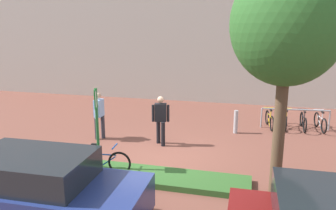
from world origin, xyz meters
TOP-DOWN VIEW (x-y plane):
  - ground_plane at (0.00, 0.00)m, footprint 60.00×60.00m
  - building_facade at (0.00, 8.74)m, footprint 28.00×1.20m
  - planter_strip at (-0.71, -1.58)m, footprint 7.00×1.10m
  - tree_sidewalk at (3.34, -1.55)m, footprint 2.54×2.54m
  - parking_sign_post at (-1.36, -1.58)m, footprint 0.13×0.35m
  - bike_at_sign at (-1.30, -1.53)m, footprint 1.68×0.42m
  - bike_rack_cluster at (4.39, 4.21)m, footprint 2.65×1.70m
  - bollard_steel at (2.13, 3.05)m, footprint 0.16×0.16m
  - person_casual_tan at (-2.65, 1.15)m, footprint 0.31×0.61m
  - person_suited_dark at (-0.33, 1.11)m, footprint 0.60×0.39m
  - car_navy_sedan at (-1.43, -4.15)m, footprint 4.34×2.10m

SIDE VIEW (x-z plane):
  - ground_plane at x=0.00m, z-range 0.00..0.00m
  - planter_strip at x=-0.71m, z-range 0.00..0.16m
  - bike_rack_cluster at x=4.39m, z-range -0.07..0.76m
  - bike_at_sign at x=-1.30m, z-range -0.08..0.78m
  - bollard_steel at x=2.13m, z-range 0.00..0.90m
  - car_navy_sedan at x=-1.43m, z-range -0.01..1.53m
  - person_casual_tan at x=-2.65m, z-range 0.12..1.84m
  - person_suited_dark at x=-0.33m, z-range 0.12..1.84m
  - parking_sign_post at x=-1.36m, z-range 0.37..2.81m
  - tree_sidewalk at x=3.34m, z-range 1.32..6.80m
  - building_facade at x=0.00m, z-range 0.00..10.00m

